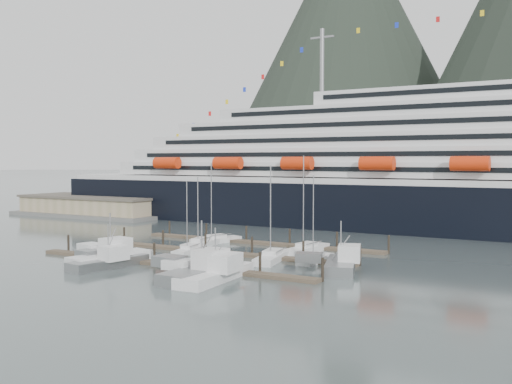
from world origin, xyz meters
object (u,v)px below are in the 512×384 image
sailboat_g (307,250)px  sailboat_c (201,245)px  sailboat_b (190,251)px  trawler_e (340,264)px  sailboat_e (216,241)px  sailboat_h (315,259)px  cruise_ship (499,175)px  trawler_b (110,257)px  trawler_d (201,271)px  warehouse (95,207)px  trawler_c (214,273)px  trawler_a (108,261)px  sailboat_d (273,258)px

sailboat_g → sailboat_c: bearing=106.4°
sailboat_b → trawler_e: bearing=-104.6°
sailboat_e → sailboat_h: 26.25m
trawler_e → sailboat_e: bearing=45.7°
cruise_ship → sailboat_g: (-23.12, -43.23, -11.60)m
trawler_b → trawler_d: trawler_b is taller
cruise_ship → sailboat_e: size_ratio=13.94×
warehouse → trawler_e: bearing=-25.4°
trawler_c → trawler_a: bearing=85.1°
sailboat_c → trawler_c: (18.52, -22.80, 0.50)m
trawler_c → trawler_d: 2.09m
sailboat_d → sailboat_g: bearing=-17.7°
warehouse → sailboat_e: bearing=-25.6°
trawler_c → trawler_d: trawler_d is taller
sailboat_d → trawler_e: bearing=-114.3°
sailboat_b → sailboat_e: (-3.15, 12.21, 0.04)m
sailboat_b → sailboat_d: sailboat_d is taller
sailboat_c → sailboat_g: 18.96m
trawler_c → trawler_e: size_ratio=1.20×
trawler_c → trawler_e: bearing=-42.2°
sailboat_g → trawler_e: bearing=-134.0°
sailboat_c → sailboat_h: (23.83, -4.06, -0.00)m
trawler_e → trawler_b: bearing=91.8°
cruise_ship → sailboat_c: 63.99m
cruise_ship → trawler_a: bearing=-120.6°
trawler_e → sailboat_c: bearing=54.7°
sailboat_c → sailboat_g: (18.55, 3.93, 0.02)m
sailboat_b → trawler_b: 14.42m
sailboat_d → trawler_a: (-17.40, -16.72, 0.43)m
cruise_ship → sailboat_g: size_ratio=12.85×
sailboat_d → trawler_b: bearing=114.1°
trawler_a → trawler_d: 16.16m
sailboat_c → sailboat_h: bearing=-107.9°
sailboat_h → trawler_a: bearing=128.8°
cruise_ship → trawler_d: cruise_ship is taller
cruise_ship → trawler_a: cruise_ship is taller
warehouse → sailboat_d: bearing=-27.3°
sailboat_g → trawler_e: (10.97, -12.39, 0.50)m
sailboat_e → sailboat_h: size_ratio=1.13×
sailboat_d → trawler_e: size_ratio=1.22×
warehouse → trawler_d: trawler_d is taller
trawler_b → trawler_e: (31.07, 11.98, -0.07)m
sailboat_d → cruise_ship: bearing=-37.0°
trawler_a → trawler_e: bearing=-55.7°
sailboat_g → trawler_d: 26.80m
sailboat_g → trawler_d: size_ratio=1.19×
cruise_ship → trawler_c: size_ratio=14.42×
sailboat_h → trawler_d: sailboat_h is taller
sailboat_b → trawler_e: sailboat_b is taller
cruise_ship → sailboat_b: 67.52m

